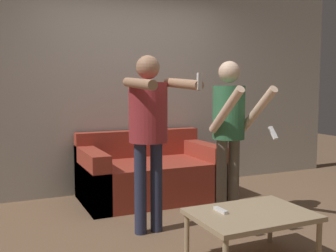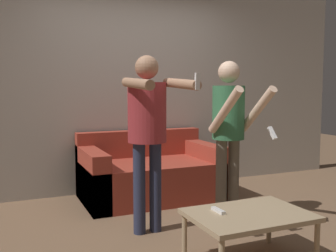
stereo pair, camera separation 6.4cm
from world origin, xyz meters
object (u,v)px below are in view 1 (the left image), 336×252
(person_standing_right, at_px, (230,123))
(person_standing_left, at_px, (149,122))
(remote_on_table, at_px, (221,210))
(couch, at_px, (149,175))
(coffee_table, at_px, (251,217))

(person_standing_right, bearing_deg, person_standing_left, -179.83)
(person_standing_left, relative_size, remote_on_table, 10.62)
(person_standing_left, bearing_deg, couch, 68.43)
(person_standing_right, bearing_deg, remote_on_table, -126.61)
(person_standing_right, distance_m, remote_on_table, 1.13)
(coffee_table, relative_size, remote_on_table, 5.84)
(person_standing_left, distance_m, coffee_table, 1.20)
(person_standing_left, height_order, coffee_table, person_standing_left)
(couch, bearing_deg, remote_on_table, -94.96)
(person_standing_left, relative_size, coffee_table, 1.82)
(remote_on_table, bearing_deg, person_standing_right, 53.39)
(couch, distance_m, remote_on_table, 1.87)
(person_standing_right, bearing_deg, couch, 111.64)
(person_standing_right, height_order, coffee_table, person_standing_right)
(person_standing_left, bearing_deg, coffee_table, -62.32)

